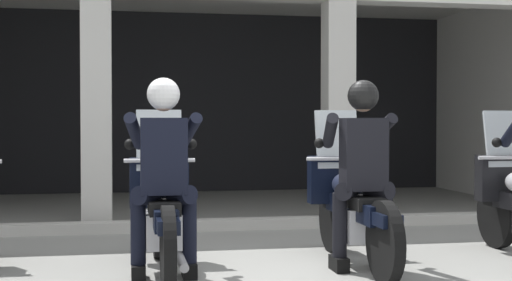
% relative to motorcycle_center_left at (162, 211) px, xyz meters
% --- Properties ---
extents(ground_plane, '(80.00, 80.00, 0.00)m').
position_rel_motorcycle_center_left_xyz_m(ground_plane, '(0.82, 2.72, -0.50)').
color(ground_plane, gray).
extents(station_building, '(9.96, 4.82, 3.33)m').
position_rel_motorcycle_center_left_xyz_m(station_building, '(0.85, 5.13, 1.62)').
color(station_building, black).
rests_on(station_building, ground).
extents(kerb_strip, '(9.46, 0.24, 0.12)m').
position_rel_motorcycle_center_left_xyz_m(kerb_strip, '(0.85, 2.18, -0.44)').
color(kerb_strip, '#B7B5AD').
rests_on(kerb_strip, ground).
extents(motorcycle_center_left, '(0.62, 2.04, 1.35)m').
position_rel_motorcycle_center_left_xyz_m(motorcycle_center_left, '(0.00, 0.00, 0.00)').
color(motorcycle_center_left, black).
rests_on(motorcycle_center_left, ground).
extents(police_officer_center_left, '(0.63, 0.61, 1.58)m').
position_rel_motorcycle_center_left_xyz_m(police_officer_center_left, '(-0.00, -0.28, 0.44)').
color(police_officer_center_left, black).
rests_on(police_officer_center_left, ground).
extents(motorcycle_center_right, '(0.62, 2.04, 1.35)m').
position_rel_motorcycle_center_left_xyz_m(motorcycle_center_right, '(1.65, 0.02, 0.00)').
color(motorcycle_center_right, black).
rests_on(motorcycle_center_right, ground).
extents(police_officer_center_right, '(0.63, 0.61, 1.58)m').
position_rel_motorcycle_center_left_xyz_m(police_officer_center_right, '(1.65, -0.26, 0.44)').
color(police_officer_center_right, black).
rests_on(police_officer_center_right, ground).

